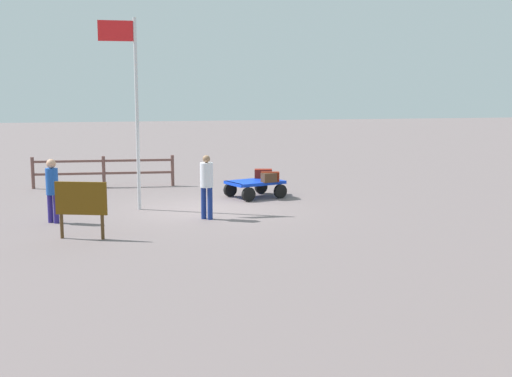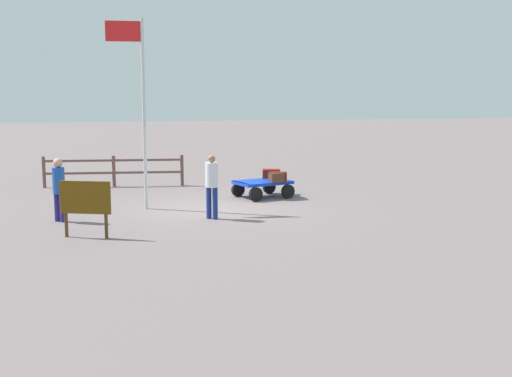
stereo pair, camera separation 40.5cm
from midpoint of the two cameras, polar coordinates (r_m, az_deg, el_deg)
name	(u,v)px [view 2 (the right image)]	position (r m, az deg, el deg)	size (l,w,h in m)	color
ground_plane	(213,209)	(18.98, -3.20, -1.81)	(120.00, 120.00, 0.00)	slate
luggage_cart	(262,185)	(20.94, 1.10, 0.31)	(1.99, 1.73, 0.55)	#0F38D2
suitcase_grey	(276,178)	(20.58, 2.38, 0.97)	(0.50, 0.39, 0.29)	#462E1D
suitcase_navy	(278,177)	(20.72, 2.51, 1.04)	(0.63, 0.41, 0.31)	maroon
suitcase_olive	(271,174)	(21.60, 1.92, 1.33)	(0.66, 0.50, 0.30)	maroon
worker_lead	(212,182)	(17.31, -3.29, 0.62)	(0.49, 0.49, 1.74)	navy
worker_trailing	(59,185)	(17.64, -16.51, 0.27)	(0.45, 0.45, 1.69)	navy
flagpole	(139,96)	(18.90, -9.74, 8.10)	(1.07, 0.10, 5.51)	silver
signboard	(85,201)	(15.53, -14.23, -1.06)	(1.18, 0.49, 1.35)	#4C3319
wooden_fence	(114,169)	(23.88, -12.07, 1.74)	(5.04, 0.61, 1.13)	brown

